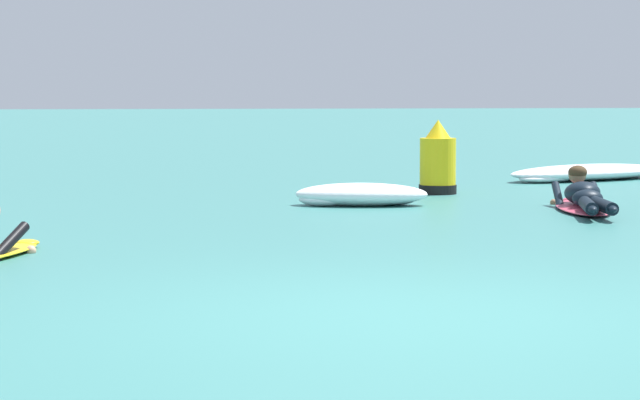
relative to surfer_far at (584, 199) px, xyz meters
The scene contains 5 objects.
ground_plane 4.82m from the surfer_far, 130.57° to the left, with size 120.00×120.00×0.00m, color #387A75.
surfer_far is the anchor object (origin of this frame).
whitewater_mid_left 2.60m from the surfer_far, 156.31° to the left, with size 1.65×0.92×0.27m.
whitewater_mid_right 5.12m from the surfer_far, 71.28° to the left, with size 3.00×1.98×0.23m.
channel_marker_buoy 2.86m from the surfer_far, 113.47° to the left, with size 0.50×0.50×0.97m.
Camera 1 is at (-1.60, -8.18, 1.43)m, focal length 74.99 mm.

